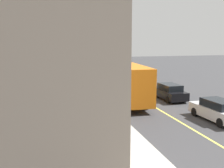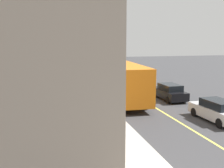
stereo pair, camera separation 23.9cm
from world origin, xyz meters
name	(u,v)px [view 1 (the left image)]	position (x,y,z in m)	size (l,w,h in m)	color
ground	(137,97)	(0.00, 0.00, 0.00)	(120.00, 120.00, 0.00)	#38383A
sidewalk	(86,99)	(0.00, 5.13, 0.07)	(80.00, 2.89, 0.15)	#B2ADA3
lane_centre_stripe	(137,97)	(0.00, 0.00, 0.00)	(36.00, 0.16, 0.01)	#D8D14C
storefront_building	(5,42)	(-3.88, 11.63, 5.52)	(26.99, 10.72, 11.05)	gray
bus	(122,79)	(-1.16, 1.96, 1.99)	(11.22, 2.97, 3.50)	orange
traffic_light	(93,72)	(0.80, 4.30, 2.53)	(0.30, 0.52, 3.20)	#2D2D33
car_black	(169,92)	(-2.05, -2.49, 0.74)	(4.34, 1.93, 1.52)	black
car_yellow	(140,81)	(5.44, -2.33, 0.74)	(4.34, 1.94, 1.52)	yellow
car_silver	(217,110)	(-9.09, -2.68, 0.74)	(4.39, 2.04, 1.52)	#B7BABF
pedestrian_at_corner	(111,100)	(-6.27, 4.35, 1.26)	(0.34, 0.34, 1.83)	black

